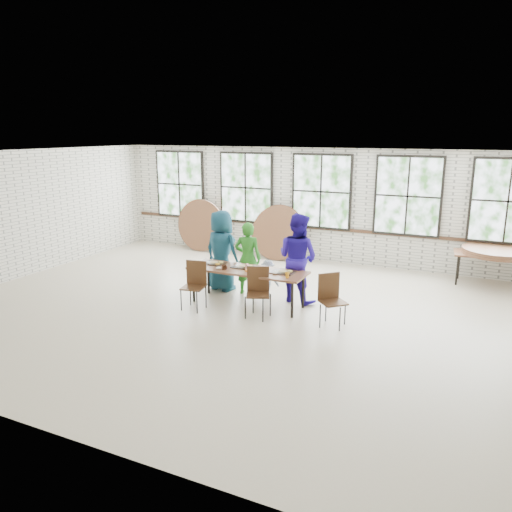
{
  "coord_description": "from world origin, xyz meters",
  "views": [
    {
      "loc": [
        4.0,
        -8.13,
        3.42
      ],
      "look_at": [
        0.0,
        0.4,
        1.05
      ],
      "focal_mm": 35.0,
      "sensor_mm": 36.0,
      "label": 1
    }
  ],
  "objects_px": {
    "dining_table": "(247,272)",
    "chair_near_left": "(195,281)",
    "storage_table": "(497,257)",
    "chair_near_right": "(258,288)"
  },
  "relations": [
    {
      "from": "chair_near_left",
      "to": "chair_near_right",
      "type": "relative_size",
      "value": 1.0
    },
    {
      "from": "storage_table",
      "to": "chair_near_right",
      "type": "bearing_deg",
      "value": -141.25
    },
    {
      "from": "chair_near_left",
      "to": "storage_table",
      "type": "xyz_separation_m",
      "value": [
        5.36,
        4.1,
        0.13
      ]
    },
    {
      "from": "dining_table",
      "to": "chair_near_left",
      "type": "relative_size",
      "value": 2.53
    },
    {
      "from": "chair_near_left",
      "to": "storage_table",
      "type": "relative_size",
      "value": 0.51
    },
    {
      "from": "dining_table",
      "to": "chair_near_right",
      "type": "xyz_separation_m",
      "value": [
        0.46,
        -0.48,
        -0.13
      ]
    },
    {
      "from": "chair_near_right",
      "to": "chair_near_left",
      "type": "bearing_deg",
      "value": 161.74
    },
    {
      "from": "dining_table",
      "to": "chair_near_left",
      "type": "distance_m",
      "value": 1.05
    },
    {
      "from": "dining_table",
      "to": "chair_near_left",
      "type": "bearing_deg",
      "value": -144.72
    },
    {
      "from": "dining_table",
      "to": "storage_table",
      "type": "height_order",
      "value": "same"
    }
  ]
}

